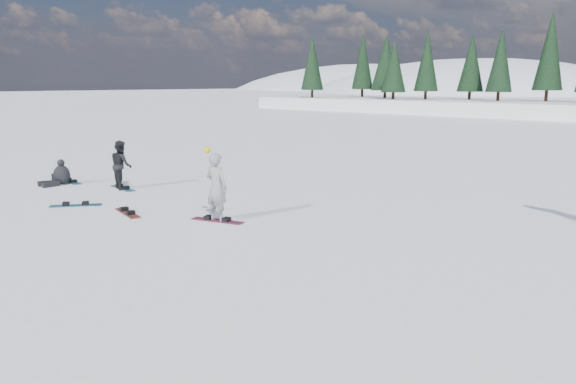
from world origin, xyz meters
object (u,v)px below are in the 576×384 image
(gear_bag, at_px, (59,178))
(snowboard_loose_c, at_px, (71,182))
(snowboarder_man, at_px, (121,165))
(snowboard_loose_b, at_px, (127,213))
(snowboarder_woman, at_px, (216,187))
(seated_rider, at_px, (60,175))
(snowboard_loose_a, at_px, (76,205))

(gear_bag, xyz_separation_m, snowboard_loose_c, (0.45, 0.24, -0.14))
(snowboarder_man, relative_size, snowboard_loose_b, 1.13)
(snowboarder_woman, height_order, gear_bag, snowboarder_woman)
(snowboarder_man, distance_m, seated_rider, 2.65)
(snowboard_loose_a, relative_size, snowboard_loose_b, 1.00)
(snowboarder_woman, bearing_deg, seated_rider, -5.98)
(snowboarder_man, relative_size, seated_rider, 1.52)
(seated_rider, relative_size, snowboard_loose_c, 0.75)
(snowboarder_woman, relative_size, snowboard_loose_a, 1.34)
(snowboarder_man, height_order, gear_bag, snowboarder_man)
(snowboarder_woman, xyz_separation_m, snowboard_loose_b, (-2.57, -1.16, -0.92))
(snowboarder_man, height_order, seated_rider, snowboarder_man)
(gear_bag, bearing_deg, snowboarder_woman, 0.72)
(snowboarder_man, relative_size, snowboard_loose_a, 1.13)
(snowboarder_woman, bearing_deg, gear_bag, -7.81)
(snowboarder_man, bearing_deg, snowboard_loose_b, 167.78)
(snowboarder_woman, bearing_deg, snowboarder_man, -15.57)
(snowboarder_woman, relative_size, snowboard_loose_b, 1.34)
(snowboarder_man, bearing_deg, snowboarder_woman, -170.43)
(seated_rider, relative_size, snowboard_loose_b, 0.75)
(snowboarder_woman, relative_size, seated_rider, 1.80)
(snowboarder_man, height_order, snowboard_loose_a, snowboarder_man)
(snowboard_loose_b, bearing_deg, snowboard_loose_a, -151.85)
(snowboarder_woman, height_order, seated_rider, snowboarder_woman)
(snowboard_loose_a, bearing_deg, snowboard_loose_c, 102.44)
(snowboarder_woman, distance_m, gear_bag, 9.12)
(snowboard_loose_b, bearing_deg, snowboarder_woman, 37.63)
(gear_bag, distance_m, snowboard_loose_c, 0.53)
(seated_rider, xyz_separation_m, snowboard_loose_b, (5.81, -0.79, -0.34))
(snowboarder_woman, distance_m, snowboard_loose_b, 2.97)
(snowboarder_woman, distance_m, snowboard_loose_a, 4.98)
(gear_bag, distance_m, snowboard_loose_a, 4.77)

